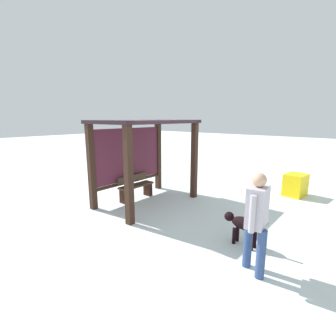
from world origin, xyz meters
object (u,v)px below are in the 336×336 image
object	(u,v)px
bench_left_inside	(136,188)
person_walking	(257,216)
bus_shelter	(140,142)
grit_bin	(295,185)
dog	(243,225)

from	to	relation	value
bench_left_inside	person_walking	bearing A→B (deg)	-106.43
bus_shelter	bench_left_inside	xyz separation A→B (m)	(0.00, 0.24, -1.41)
grit_bin	bus_shelter	bearing A→B (deg)	136.22
bus_shelter	person_walking	distance (m)	4.19
person_walking	dog	distance (m)	1.03
dog	grit_bin	distance (m)	4.06
person_walking	grit_bin	world-z (taller)	person_walking
bus_shelter	dog	distance (m)	3.71
person_walking	bench_left_inside	bearing A→B (deg)	73.57
bench_left_inside	dog	size ratio (longest dim) A/B	1.34
bus_shelter	person_walking	size ratio (longest dim) A/B	1.75
person_walking	grit_bin	distance (m)	4.84
bus_shelter	grit_bin	distance (m)	5.11
person_walking	dog	bearing A→B (deg)	35.23
bench_left_inside	grit_bin	xyz separation A→B (m)	(3.54, -3.64, 0.00)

